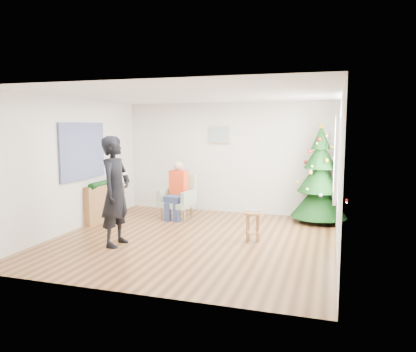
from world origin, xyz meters
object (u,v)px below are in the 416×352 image
(stool, at_px, (253,226))
(standing_man, at_px, (116,191))
(armchair, at_px, (178,203))
(console, at_px, (103,203))
(christmas_tree, at_px, (320,177))

(stool, height_order, standing_man, standing_man)
(armchair, xyz_separation_m, console, (-1.45, -0.74, 0.04))
(console, bearing_deg, stool, 7.37)
(stool, distance_m, standing_man, 2.49)
(christmas_tree, height_order, standing_man, christmas_tree)
(standing_man, xyz_separation_m, console, (-1.18, 1.48, -0.55))
(armchair, relative_size, console, 0.98)
(christmas_tree, distance_m, stool, 2.28)
(standing_man, distance_m, console, 1.97)
(armchair, distance_m, standing_man, 2.32)
(stool, bearing_deg, christmas_tree, 60.24)
(standing_man, height_order, console, standing_man)
(armchair, relative_size, standing_man, 0.51)
(armchair, distance_m, console, 1.63)
(armchair, bearing_deg, christmas_tree, 22.58)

